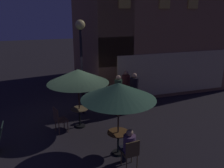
{
  "coord_description": "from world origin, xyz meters",
  "views": [
    {
      "loc": [
        -1.36,
        -8.67,
        4.29
      ],
      "look_at": [
        1.55,
        0.05,
        1.47
      ],
      "focal_mm": 38.54,
      "sensor_mm": 36.0,
      "label": 1
    }
  ],
  "objects_px": {
    "cafe_chair_0": "(131,152)",
    "patio_umbrella_0": "(118,91)",
    "patron_standing_2": "(126,89)",
    "cafe_table_1": "(80,114)",
    "street_lamp_near_corner": "(81,43)",
    "patio_umbrella_1": "(78,76)",
    "patron_standing_3": "(134,93)",
    "cafe_chair_1": "(59,118)",
    "patron_seated_0": "(129,145)",
    "cafe_table_0": "(118,139)",
    "patron_standing_1": "(118,95)"
  },
  "relations": [
    {
      "from": "patio_umbrella_1",
      "to": "patron_standing_3",
      "type": "height_order",
      "value": "patio_umbrella_1"
    },
    {
      "from": "cafe_table_1",
      "to": "cafe_chair_1",
      "type": "relative_size",
      "value": 0.77
    },
    {
      "from": "cafe_table_1",
      "to": "patron_standing_3",
      "type": "xyz_separation_m",
      "value": [
        2.52,
        0.65,
        0.38
      ]
    },
    {
      "from": "cafe_table_1",
      "to": "street_lamp_near_corner",
      "type": "bearing_deg",
      "value": 71.98
    },
    {
      "from": "street_lamp_near_corner",
      "to": "patio_umbrella_1",
      "type": "height_order",
      "value": "street_lamp_near_corner"
    },
    {
      "from": "cafe_table_0",
      "to": "patron_standing_3",
      "type": "xyz_separation_m",
      "value": [
        1.75,
        2.84,
        0.36
      ]
    },
    {
      "from": "street_lamp_near_corner",
      "to": "patio_umbrella_0",
      "type": "distance_m",
      "value": 3.52
    },
    {
      "from": "cafe_chair_0",
      "to": "patron_standing_2",
      "type": "xyz_separation_m",
      "value": [
        1.53,
        4.28,
        0.32
      ]
    },
    {
      "from": "cafe_table_1",
      "to": "patio_umbrella_0",
      "type": "relative_size",
      "value": 0.32
    },
    {
      "from": "patio_umbrella_0",
      "to": "cafe_chair_0",
      "type": "distance_m",
      "value": 1.72
    },
    {
      "from": "patron_seated_0",
      "to": "patron_standing_2",
      "type": "bearing_deg",
      "value": -25.77
    },
    {
      "from": "patron_standing_2",
      "to": "cafe_table_1",
      "type": "bearing_deg",
      "value": -96.51
    },
    {
      "from": "cafe_chair_0",
      "to": "patron_seated_0",
      "type": "relative_size",
      "value": 0.76
    },
    {
      "from": "patron_standing_2",
      "to": "cafe_table_0",
      "type": "bearing_deg",
      "value": -59.44
    },
    {
      "from": "patio_umbrella_0",
      "to": "cafe_table_1",
      "type": "bearing_deg",
      "value": 109.28
    },
    {
      "from": "cafe_table_0",
      "to": "patio_umbrella_1",
      "type": "distance_m",
      "value": 2.76
    },
    {
      "from": "street_lamp_near_corner",
      "to": "patron_standing_3",
      "type": "distance_m",
      "value": 3.07
    },
    {
      "from": "patron_seated_0",
      "to": "patron_standing_2",
      "type": "distance_m",
      "value": 4.42
    },
    {
      "from": "patio_umbrella_1",
      "to": "patron_standing_2",
      "type": "bearing_deg",
      "value": 27.88
    },
    {
      "from": "street_lamp_near_corner",
      "to": "patio_umbrella_1",
      "type": "xyz_separation_m",
      "value": [
        -0.38,
        -1.17,
        -1.02
      ]
    },
    {
      "from": "cafe_table_1",
      "to": "patron_standing_3",
      "type": "bearing_deg",
      "value": 14.41
    },
    {
      "from": "street_lamp_near_corner",
      "to": "patio_umbrella_0",
      "type": "height_order",
      "value": "street_lamp_near_corner"
    },
    {
      "from": "cafe_chair_0",
      "to": "patron_seated_0",
      "type": "distance_m",
      "value": 0.19
    },
    {
      "from": "patron_seated_0",
      "to": "cafe_chair_1",
      "type": "bearing_deg",
      "value": 26.58
    },
    {
      "from": "cafe_chair_0",
      "to": "cafe_chair_1",
      "type": "relative_size",
      "value": 0.93
    },
    {
      "from": "cafe_chair_1",
      "to": "street_lamp_near_corner",
      "type": "bearing_deg",
      "value": 33.79
    },
    {
      "from": "cafe_chair_1",
      "to": "patron_seated_0",
      "type": "relative_size",
      "value": 0.82
    },
    {
      "from": "street_lamp_near_corner",
      "to": "cafe_chair_1",
      "type": "relative_size",
      "value": 4.06
    },
    {
      "from": "cafe_table_0",
      "to": "patio_umbrella_1",
      "type": "bearing_deg",
      "value": 109.28
    },
    {
      "from": "street_lamp_near_corner",
      "to": "patron_standing_2",
      "type": "distance_m",
      "value": 2.94
    },
    {
      "from": "street_lamp_near_corner",
      "to": "cafe_table_1",
      "type": "xyz_separation_m",
      "value": [
        -0.38,
        -1.17,
        -2.53
      ]
    },
    {
      "from": "patio_umbrella_1",
      "to": "cafe_chair_1",
      "type": "distance_m",
      "value": 1.66
    },
    {
      "from": "cafe_table_1",
      "to": "patron_standing_2",
      "type": "bearing_deg",
      "value": 27.88
    },
    {
      "from": "cafe_table_1",
      "to": "cafe_chair_0",
      "type": "relative_size",
      "value": 0.82
    },
    {
      "from": "patron_standing_2",
      "to": "patio_umbrella_0",
      "type": "bearing_deg",
      "value": -59.44
    },
    {
      "from": "cafe_table_1",
      "to": "patron_seated_0",
      "type": "distance_m",
      "value": 3.0
    },
    {
      "from": "patio_umbrella_1",
      "to": "cafe_chair_0",
      "type": "bearing_deg",
      "value": -74.41
    },
    {
      "from": "street_lamp_near_corner",
      "to": "patio_umbrella_0",
      "type": "bearing_deg",
      "value": -83.49
    },
    {
      "from": "patron_standing_1",
      "to": "patron_standing_2",
      "type": "bearing_deg",
      "value": 76.67
    },
    {
      "from": "street_lamp_near_corner",
      "to": "patron_standing_2",
      "type": "height_order",
      "value": "street_lamp_near_corner"
    },
    {
      "from": "patio_umbrella_1",
      "to": "cafe_chair_0",
      "type": "height_order",
      "value": "patio_umbrella_1"
    },
    {
      "from": "cafe_table_0",
      "to": "cafe_chair_0",
      "type": "xyz_separation_m",
      "value": [
        0.08,
        -0.83,
        0.03
      ]
    },
    {
      "from": "cafe_chair_0",
      "to": "patio_umbrella_0",
      "type": "bearing_deg",
      "value": -0.0
    },
    {
      "from": "street_lamp_near_corner",
      "to": "patron_seated_0",
      "type": "relative_size",
      "value": 3.31
    },
    {
      "from": "patio_umbrella_0",
      "to": "patio_umbrella_1",
      "type": "distance_m",
      "value": 2.32
    },
    {
      "from": "cafe_chair_1",
      "to": "patron_standing_3",
      "type": "bearing_deg",
      "value": -1.1
    },
    {
      "from": "patio_umbrella_0",
      "to": "street_lamp_near_corner",
      "type": "bearing_deg",
      "value": 96.51
    },
    {
      "from": "patio_umbrella_1",
      "to": "cafe_chair_1",
      "type": "height_order",
      "value": "patio_umbrella_1"
    },
    {
      "from": "street_lamp_near_corner",
      "to": "patron_standing_2",
      "type": "xyz_separation_m",
      "value": [
        1.99,
        0.08,
        -2.16
      ]
    },
    {
      "from": "cafe_chair_1",
      "to": "patron_standing_3",
      "type": "distance_m",
      "value": 3.45
    }
  ]
}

